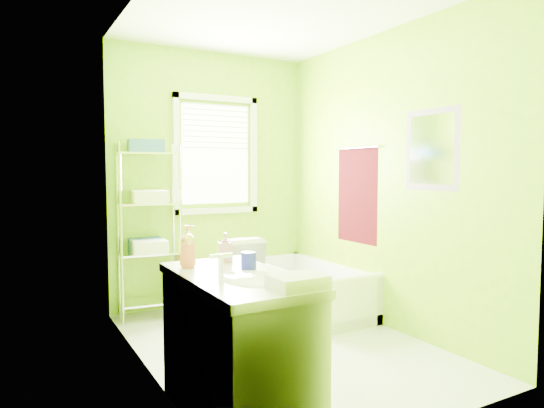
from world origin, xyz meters
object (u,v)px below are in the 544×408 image
bathtub (308,295)px  vanity (238,342)px  wire_shelf_unit (150,210)px  toilet (231,272)px

bathtub → vanity: bearing=-133.6°
bathtub → wire_shelf_unit: wire_shelf_unit is taller
toilet → bathtub: bearing=145.8°
bathtub → wire_shelf_unit: size_ratio=0.88×
vanity → wire_shelf_unit: (0.08, 2.11, 0.58)m
toilet → wire_shelf_unit: bearing=-8.8°
bathtub → wire_shelf_unit: (-1.41, 0.55, 0.87)m
toilet → vanity: size_ratio=0.69×
bathtub → toilet: size_ratio=1.97×
toilet → vanity: bearing=66.5°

